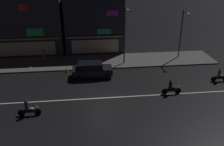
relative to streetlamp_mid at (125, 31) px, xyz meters
name	(u,v)px	position (x,y,z in m)	size (l,w,h in m)	color
ground_plane	(102,98)	(-3.35, -7.85, -4.21)	(140.00, 140.00, 0.00)	black
lane_divider_stripe	(102,98)	(-3.35, -7.85, -4.21)	(28.48, 0.16, 0.01)	beige
sidewalk_far	(97,62)	(-3.35, 1.15, -4.14)	(29.98, 4.72, 0.14)	#5B5954
storefront_left_block	(94,22)	(-3.35, 6.88, -0.41)	(7.77, 6.91, 7.63)	#2D333D
storefront_center_block	(29,22)	(-12.35, 7.63, -0.37)	(9.44, 8.41, 7.70)	#383A3F
streetlamp_mid	(125,31)	(0.00, 0.00, 0.00)	(0.44, 1.64, 6.88)	#47494C
streetlamp_east	(182,30)	(7.43, 1.28, -0.44)	(0.44, 1.64, 6.04)	#47494C
pedestrian_on_sidewalk	(44,55)	(-9.82, 1.74, -3.24)	(0.35, 0.35, 1.79)	#4C664C
parked_car_near_kerb	(92,69)	(-4.09, -3.09, -3.35)	(4.30, 1.98, 1.67)	black
motorcycle_lead	(171,88)	(3.27, -7.79, -3.58)	(1.90, 0.60, 1.52)	black
motorcycle_following	(28,109)	(-9.53, -10.00, -3.58)	(1.90, 0.60, 1.52)	black
motorcycle_trailing_far	(220,76)	(9.24, -5.71, -3.58)	(1.90, 0.60, 1.52)	black
traffic_cone	(67,70)	(-6.90, -1.65, -3.94)	(0.36, 0.36, 0.55)	orange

